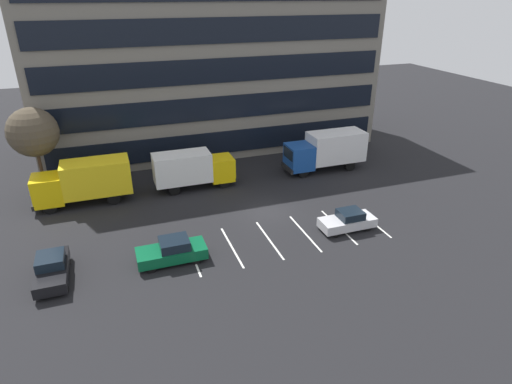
% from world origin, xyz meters
% --- Properties ---
extents(ground_plane, '(120.00, 120.00, 0.00)m').
position_xyz_m(ground_plane, '(0.00, 0.00, 0.00)').
color(ground_plane, black).
extents(office_building, '(35.36, 11.67, 18.00)m').
position_xyz_m(office_building, '(0.00, 17.95, 9.00)').
color(office_building, slate).
rests_on(office_building, ground_plane).
extents(lot_markings, '(14.14, 5.40, 0.01)m').
position_xyz_m(lot_markings, '(-0.00, -4.19, 0.00)').
color(lot_markings, silver).
rests_on(lot_markings, ground_plane).
extents(box_truck_yellow_all, '(7.77, 2.57, 3.60)m').
position_xyz_m(box_truck_yellow_all, '(-13.57, 6.43, 2.03)').
color(box_truck_yellow_all, yellow).
rests_on(box_truck_yellow_all, ground_plane).
extents(box_truck_blue, '(7.99, 2.65, 3.71)m').
position_xyz_m(box_truck_blue, '(8.65, 6.40, 2.09)').
color(box_truck_blue, '#194799').
rests_on(box_truck_blue, ground_plane).
extents(box_truck_yellow, '(7.19, 2.38, 3.33)m').
position_xyz_m(box_truck_yellow, '(-4.58, 6.50, 1.88)').
color(box_truck_yellow, yellow).
rests_on(box_truck_yellow, ground_plane).
extents(sedan_silver, '(4.14, 1.73, 1.48)m').
position_xyz_m(sedan_silver, '(4.64, -4.68, 0.70)').
color(sedan_silver, silver).
rests_on(sedan_silver, ground_plane).
extents(sedan_black, '(1.83, 4.38, 1.57)m').
position_xyz_m(sedan_black, '(-15.61, -3.98, 0.74)').
color(sedan_black, black).
rests_on(sedan_black, ground_plane).
extents(sedan_forest, '(4.48, 1.88, 1.61)m').
position_xyz_m(sedan_forest, '(-8.33, -4.51, 0.76)').
color(sedan_forest, '#0C5933').
rests_on(sedan_forest, ground_plane).
extents(bare_tree, '(4.07, 4.07, 7.64)m').
position_xyz_m(bare_tree, '(-17.00, 9.47, 5.58)').
color(bare_tree, '#473323').
rests_on(bare_tree, ground_plane).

